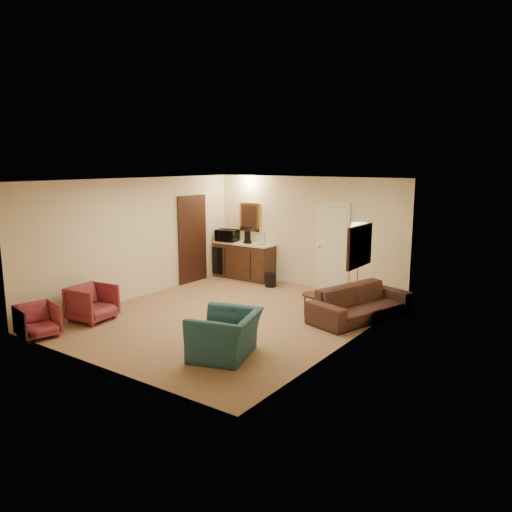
# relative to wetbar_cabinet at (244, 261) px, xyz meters

# --- Properties ---
(ground) EXTENTS (6.00, 6.00, 0.00)m
(ground) POSITION_rel_wetbar_cabinet_xyz_m (1.65, -2.72, -0.46)
(ground) COLOR #966C4C
(ground) RESTS_ON ground
(room_walls) EXTENTS (5.02, 6.01, 2.61)m
(room_walls) POSITION_rel_wetbar_cabinet_xyz_m (1.55, -1.95, 1.26)
(room_walls) COLOR beige
(room_walls) RESTS_ON ground
(wetbar_cabinet) EXTENTS (1.64, 0.58, 0.92)m
(wetbar_cabinet) POSITION_rel_wetbar_cabinet_xyz_m (0.00, 0.00, 0.00)
(wetbar_cabinet) COLOR #3D2213
(wetbar_cabinet) RESTS_ON ground
(sofa) EXTENTS (1.22, 2.22, 0.83)m
(sofa) POSITION_rel_wetbar_cabinet_xyz_m (3.80, -1.42, -0.04)
(sofa) COLOR black
(sofa) RESTS_ON ground
(teal_armchair) EXTENTS (0.98, 1.22, 0.93)m
(teal_armchair) POSITION_rel_wetbar_cabinet_xyz_m (2.87, -4.35, 0.00)
(teal_armchair) COLOR #214E54
(teal_armchair) RESTS_ON ground
(rose_chair_near) EXTENTS (0.76, 0.80, 0.74)m
(rose_chair_near) POSITION_rel_wetbar_cabinet_xyz_m (-0.25, -4.42, -0.09)
(rose_chair_near) COLOR maroon
(rose_chair_near) RESTS_ON ground
(rose_chair_far) EXTENTS (0.69, 0.72, 0.63)m
(rose_chair_far) POSITION_rel_wetbar_cabinet_xyz_m (-0.25, -5.52, -0.14)
(rose_chair_far) COLOR maroon
(rose_chair_far) RESTS_ON ground
(coffee_table) EXTENTS (0.78, 0.56, 0.42)m
(coffee_table) POSITION_rel_wetbar_cabinet_xyz_m (3.08, -1.72, -0.25)
(coffee_table) COLOR black
(coffee_table) RESTS_ON ground
(floor_lamp) EXTENTS (0.53, 0.53, 1.75)m
(floor_lamp) POSITION_rel_wetbar_cabinet_xyz_m (3.41, -0.73, 0.41)
(floor_lamp) COLOR #B68E3C
(floor_lamp) RESTS_ON ground
(waste_bin) EXTENTS (0.34, 0.34, 0.33)m
(waste_bin) POSITION_rel_wetbar_cabinet_xyz_m (1.03, -0.33, -0.29)
(waste_bin) COLOR black
(waste_bin) RESTS_ON ground
(microwave) EXTENTS (0.59, 0.38, 0.37)m
(microwave) POSITION_rel_wetbar_cabinet_xyz_m (-0.50, -0.06, 0.65)
(microwave) COLOR black
(microwave) RESTS_ON wetbar_cabinet
(coffee_maker) EXTENTS (0.21, 0.21, 0.31)m
(coffee_maker) POSITION_rel_wetbar_cabinet_xyz_m (0.13, -0.02, 0.61)
(coffee_maker) COLOR black
(coffee_maker) RESTS_ON wetbar_cabinet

